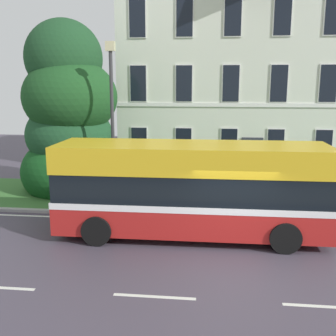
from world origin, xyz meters
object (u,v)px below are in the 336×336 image
object	(u,v)px
evergreen_tree	(70,124)
single_decker_bus	(191,188)
georgian_townhouse	(248,66)
street_lamp_post	(112,113)

from	to	relation	value
evergreen_tree	single_decker_bus	world-z (taller)	evergreen_tree
georgian_townhouse	evergreen_tree	size ratio (longest dim) A/B	1.67
georgian_townhouse	street_lamp_post	bearing A→B (deg)	-121.69
evergreen_tree	street_lamp_post	distance (m)	3.45
evergreen_tree	single_decker_bus	bearing A→B (deg)	-41.00
evergreen_tree	georgian_townhouse	bearing A→B (deg)	41.31
evergreen_tree	street_lamp_post	size ratio (longest dim) A/B	1.33
evergreen_tree	single_decker_bus	xyz separation A→B (m)	(5.92, -5.15, -1.55)
georgian_townhouse	evergreen_tree	world-z (taller)	georgian_townhouse
street_lamp_post	georgian_townhouse	bearing A→B (deg)	58.31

